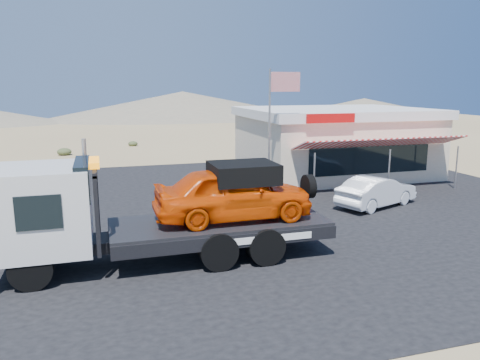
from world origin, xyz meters
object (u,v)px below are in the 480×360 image
Objects in this scene: tow_truck at (162,206)px; white_sedan at (377,191)px; flagpole at (274,118)px; jerky_store at (334,141)px.

white_sedan is (9.88, 3.79, -1.04)m from tow_truck.
flagpole is (-3.67, 3.14, 3.07)m from white_sedan.
jerky_store is at bearing -35.36° from white_sedan.
white_sedan is 5.72m from flagpole.
jerky_store reaches higher than tow_truck.
tow_truck is at bearing -131.92° from flagpole.
jerky_store is (11.78, 11.40, 0.26)m from tow_truck.
white_sedan is at bearing 20.96° from tow_truck.
tow_truck is at bearing 89.62° from white_sedan.
flagpole reaches higher than tow_truck.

